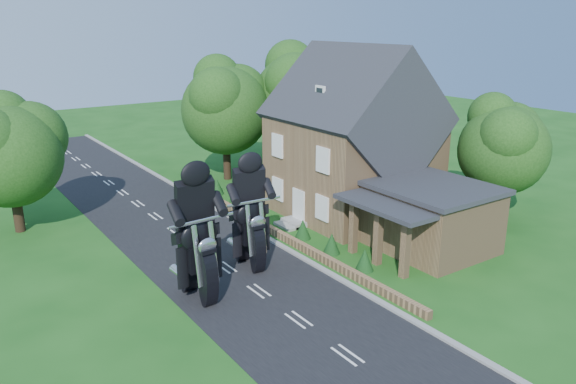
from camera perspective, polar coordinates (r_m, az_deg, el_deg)
ground at (r=25.15m, az=-2.97°, el=-10.05°), size 120.00×120.00×0.00m
road at (r=25.15m, az=-2.97°, el=-10.03°), size 7.00×80.00×0.02m
kerb at (r=27.01m, az=3.69°, el=-7.93°), size 0.30×80.00×0.12m
garden_wall at (r=31.03m, az=-1.07°, el=-4.21°), size 0.30×22.00×0.40m
house at (r=34.24m, az=6.65°, el=4.94°), size 9.54×8.64×10.24m
annex at (r=29.87m, az=14.15°, el=-2.41°), size 7.05×5.94×3.44m
tree_annex_side at (r=35.26m, az=21.30°, el=4.83°), size 5.64×5.20×7.48m
tree_house_right at (r=40.12m, az=10.93°, el=7.75°), size 6.51×6.00×8.40m
tree_behind_house at (r=44.03m, az=1.63°, el=10.22°), size 7.81×7.20×10.08m
tree_behind_left at (r=41.71m, az=-5.97°, el=9.07°), size 6.94×6.40×9.16m
tree_far_road at (r=34.23m, az=-25.94°, el=4.19°), size 6.08×5.60×7.84m
shrub_a at (r=27.10m, az=7.79°, el=-6.83°), size 0.90×0.90×1.10m
shrub_b at (r=28.83m, az=4.45°, el=-5.22°), size 0.90×0.90×1.10m
shrub_c at (r=30.67m, az=1.52°, el=-3.78°), size 0.90×0.90×1.10m
shrub_d at (r=34.60m, az=-3.36°, el=-1.35°), size 0.90×0.90×1.10m
shrub_e at (r=36.66m, az=-5.39°, el=-0.33°), size 0.90×0.90×1.10m
shrub_f at (r=38.78m, az=-7.21°, el=0.58°), size 0.90×0.90×1.10m
motorcycle_lead at (r=27.17m, az=-3.88°, el=-5.93°), size 0.58×1.87×1.72m
motorcycle_follow at (r=24.44m, az=-9.09°, el=-8.71°), size 0.60×1.99×1.83m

